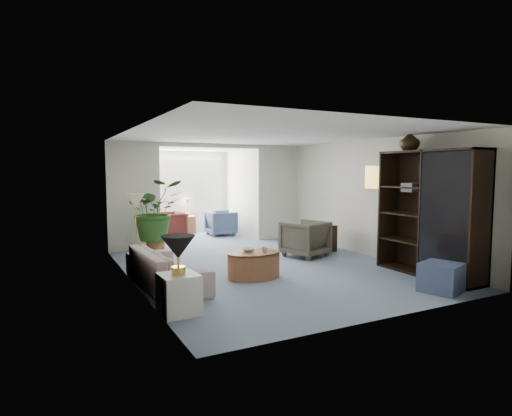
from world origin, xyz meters
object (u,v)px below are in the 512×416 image
table_lamp (178,247)px  coffee_table (254,265)px  coffee_bowl (249,250)px  cabinet_urn (410,141)px  ottoman (441,277)px  framed_picture (376,177)px  floor_lamp (135,201)px  plant_pot (156,248)px  sunroom_chair_blue (221,223)px  end_table (179,294)px  side_table_dark (323,238)px  entertainment_cabinet (430,213)px  sunroom_chair_maroon (169,226)px  sofa (166,268)px  coffee_cup (264,250)px  sunroom_table (188,225)px  wingback_chair (305,239)px

table_lamp → coffee_table: size_ratio=0.46×
coffee_bowl → cabinet_urn: 3.54m
coffee_bowl → ottoman: (2.24, -2.13, -0.26)m
framed_picture → coffee_table: bearing=-173.3°
coffee_bowl → floor_lamp: bearing=130.8°
ottoman → plant_pot: ottoman is taller
table_lamp → sunroom_chair_blue: bearing=62.9°
end_table → side_table_dark: side_table_dark is taller
coffee_table → cabinet_urn: 3.62m
entertainment_cabinet → cabinet_urn: 1.38m
end_table → coffee_bowl: bearing=38.3°
coffee_table → plant_pot: bearing=110.4°
sunroom_chair_maroon → coffee_bowl: bearing=3.5°
floor_lamp → entertainment_cabinet: size_ratio=0.16×
sofa → cabinet_urn: (4.29, -0.89, 2.09)m
plant_pot → coffee_table: bearing=-69.6°
coffee_cup → sunroom_chair_maroon: sunroom_chair_maroon is taller
framed_picture → table_lamp: framed_picture is taller
table_lamp → floor_lamp: 3.11m
coffee_table → plant_pot: (-1.02, 2.75, -0.07)m
table_lamp → end_table: bearing=0.0°
sunroom_chair_maroon → sunroom_table: sunroom_chair_maroon is taller
framed_picture → coffee_table: (-3.04, -0.36, -1.47)m
sofa → wingback_chair: 3.42m
sunroom_chair_maroon → ottoman: bearing=21.3°
coffee_table → side_table_dark: bearing=29.8°
sofa → sunroom_chair_blue: bearing=-35.1°
sofa → ottoman: size_ratio=3.69×
sunroom_chair_blue → sunroom_table: 1.07m
coffee_cup → end_table: bearing=-149.3°
framed_picture → cabinet_urn: 1.31m
sofa → wingback_chair: size_ratio=2.39×
sofa → wingback_chair: bearing=-76.8°
end_table → sunroom_chair_maroon: sunroom_chair_maroon is taller
ottoman → sunroom_chair_blue: bearing=97.4°
table_lamp → ottoman: bearing=-12.3°
plant_pot → sunroom_chair_blue: 3.04m
sofa → table_lamp: bearing=168.3°
coffee_bowl → coffee_cup: size_ratio=2.43×
sunroom_chair_maroon → cabinet_urn: bearing=30.8°
side_table_dark → framed_picture: bearing=-63.0°
coffee_bowl → entertainment_cabinet: size_ratio=0.11×
coffee_table → wingback_chair: wingback_chair is taller
coffee_cup → ottoman: 2.82m
end_table → ottoman: end_table is taller
framed_picture → table_lamp: 5.04m
framed_picture → coffee_table: framed_picture is taller
sofa → entertainment_cabinet: entertainment_cabinet is taller
ottoman → sunroom_chair_maroon: 7.12m
coffee_table → sunroom_chair_maroon: 4.69m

